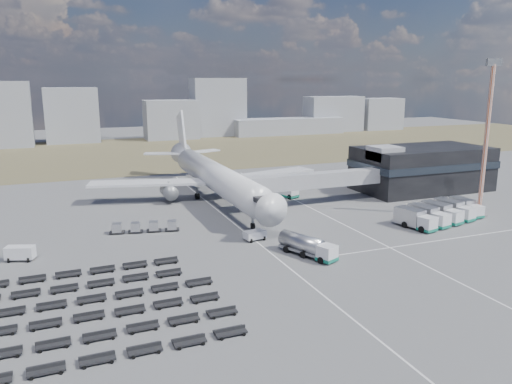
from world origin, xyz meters
name	(u,v)px	position (x,y,z in m)	size (l,w,h in m)	color
ground	(274,244)	(0.00, 0.00, 0.00)	(420.00, 420.00, 0.00)	#565659
grass_strip	(151,152)	(0.00, 110.00, 0.01)	(420.00, 90.00, 0.01)	brown
lane_markings	(319,232)	(9.77, 3.00, 0.01)	(47.12, 110.00, 0.01)	silver
terminal	(421,168)	(47.77, 23.96, 5.25)	(30.40, 16.40, 11.00)	black
jet_bridge	(305,181)	(15.90, 20.42, 5.05)	(30.30, 3.80, 7.05)	#939399
airliner	(213,175)	(0.00, 32.38, 5.29)	(51.59, 64.53, 17.62)	silver
skyline	(89,119)	(-17.92, 150.80, 9.09)	(304.56, 25.62, 25.86)	#8E919B
fuel_tanker	(307,246)	(2.49, -6.63, 1.54)	(5.92, 9.69, 3.07)	silver
pushback_tug	(255,235)	(-1.93, 3.07, 0.77)	(3.45, 1.94, 1.54)	silver
utility_van	(20,254)	(-36.40, 6.66, 1.06)	(3.89, 1.76, 2.11)	silver
catering_truck	(285,190)	(15.32, 29.15, 1.51)	(4.79, 6.96, 2.96)	silver
service_trucks_near	(435,214)	(31.69, 0.29, 1.66)	(15.11, 10.50, 3.06)	silver
service_trucks_far	(459,208)	(39.25, 2.54, 1.53)	(5.86, 7.02, 2.82)	silver
uld_row	(145,227)	(-17.73, 13.79, 0.96)	(11.61, 3.72, 1.60)	black
baggage_dollies	(88,309)	(-28.48, -13.79, 0.39)	(30.44, 24.77, 0.78)	black
floodlight_mast	(486,140)	(42.70, 1.01, 14.48)	(2.75, 2.23, 28.89)	#C14B1E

